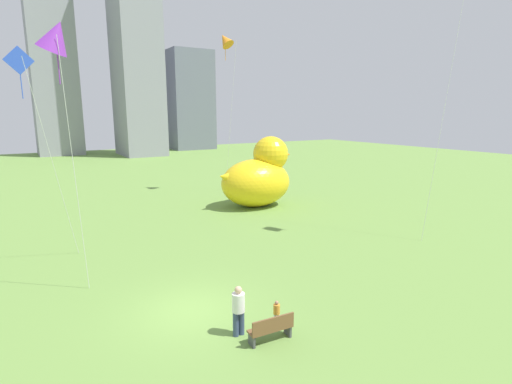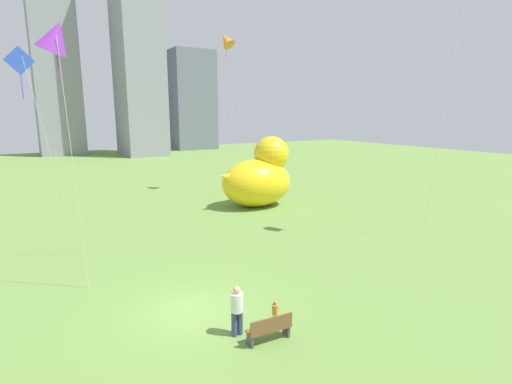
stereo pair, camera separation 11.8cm
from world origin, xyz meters
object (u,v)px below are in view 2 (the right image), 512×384
kite_orange (226,40)px  giant_inflatable_duck (259,177)px  kite_blue (22,69)px  kite_purple (55,37)px  park_bench (270,328)px  person_child (275,312)px  person_adult (237,308)px

kite_orange → giant_inflatable_duck: bearing=-94.4°
kite_blue → kite_purple: (1.07, -4.68, 0.78)m
kite_orange → park_bench: bearing=-114.2°
person_child → giant_inflatable_duck: size_ratio=0.14×
park_bench → giant_inflatable_duck: (9.62, 16.25, 1.84)m
person_child → person_adult: bearing=171.9°
person_child → kite_orange: 27.01m
person_child → kite_blue: bearing=119.8°
person_adult → giant_inflatable_duck: (10.32, 15.36, 1.36)m
park_bench → person_child: size_ratio=1.63×
person_child → kite_purple: 12.68m
person_adult → giant_inflatable_duck: 18.56m
kite_orange → kite_blue: bearing=-146.3°
giant_inflatable_duck → kite_blue: size_ratio=0.64×
kite_purple → person_adult: bearing=-57.9°
kite_purple → person_child: bearing=-50.7°
giant_inflatable_duck → kite_blue: (-15.38, -4.31, 6.85)m
person_child → kite_orange: kite_orange is taller
park_bench → kite_purple: size_ratio=0.14×
giant_inflatable_duck → park_bench: bearing=-120.6°
person_adult → kite_purple: bearing=122.1°
kite_blue → park_bench: bearing=-64.2°
kite_orange → kite_purple: 21.52m
park_bench → person_child: (0.67, 0.69, 0.05)m
kite_purple → giant_inflatable_duck: bearing=32.1°
kite_orange → kite_purple: (-14.80, -15.24, -3.43)m
person_adult → person_child: size_ratio=1.85×
person_adult → kite_blue: bearing=114.6°
park_bench → giant_inflatable_duck: bearing=59.4°
giant_inflatable_duck → kite_purple: size_ratio=0.61×
giant_inflatable_duck → kite_orange: kite_orange is taller
kite_purple → kite_orange: bearing=45.8°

